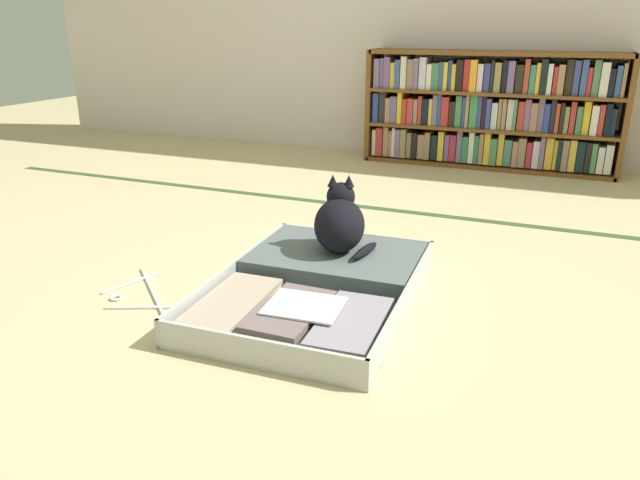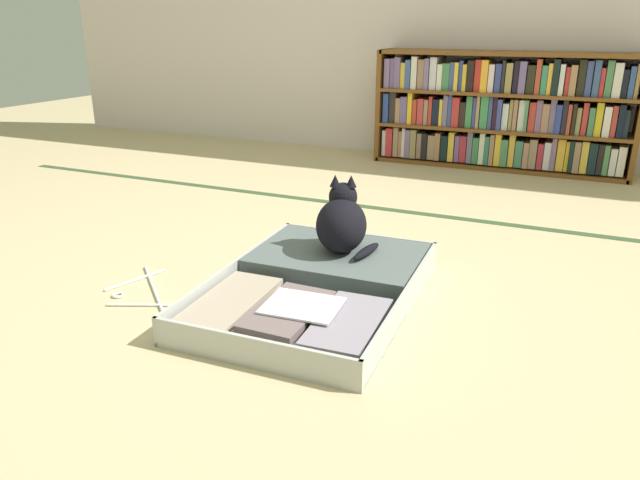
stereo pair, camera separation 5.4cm
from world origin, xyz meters
The scene contains 6 objects.
ground_plane centered at (0.00, 0.00, 0.00)m, with size 10.00×10.00×0.00m, color tan.
tatami_border centered at (0.00, 1.09, 0.00)m, with size 4.80×0.05×0.00m.
bookshelf centered at (0.25, 2.24, 0.34)m, with size 1.54×0.29×0.70m.
open_suitcase centered at (0.01, 0.07, 0.04)m, with size 0.65×0.91×0.09m.
black_cat centered at (0.00, 0.27, 0.19)m, with size 0.25×0.27×0.27m.
clothes_hanger centered at (-0.55, -0.16, 0.00)m, with size 0.32×0.31×0.01m.
Camera 2 is at (0.75, -1.58, 0.86)m, focal length 33.35 mm.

